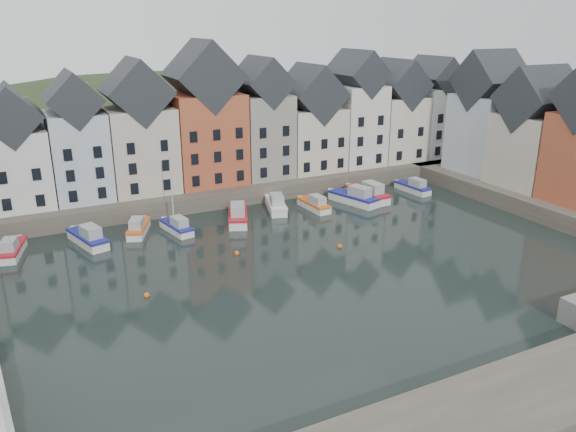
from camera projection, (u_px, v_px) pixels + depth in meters
ground at (312, 278)px, 49.97m from camera, size 260.00×260.00×0.00m
far_quay at (203, 185)px, 74.97m from camera, size 90.00×16.00×2.00m
right_quay at (567, 202)px, 67.88m from camera, size 14.00×54.00×2.00m
hillside at (163, 250)px, 103.13m from camera, size 153.60×70.40×64.00m
far_terrace at (229, 127)px, 72.08m from camera, size 72.37×8.16×17.78m
right_terrace at (536, 131)px, 69.16m from camera, size 8.30×24.25×16.36m
mooring_buoys at (247, 263)px, 52.72m from camera, size 20.50×5.50×0.50m
boat_a at (12, 250)px, 54.60m from camera, size 2.94×5.76×2.12m
boat_b at (88, 238)px, 57.28m from camera, size 3.58×6.58×2.41m
boat_c at (138, 228)px, 60.33m from camera, size 3.71×5.71×2.10m
boat_d at (177, 226)px, 60.73m from camera, size 2.61×5.56×10.23m
boat_e at (238, 215)px, 63.91m from camera, size 4.44×7.06×2.60m
boat_f at (276, 205)px, 67.79m from camera, size 3.69×6.59×2.42m
boat_g at (314, 205)px, 68.13m from camera, size 2.00×5.55×2.10m
boat_h at (355, 198)px, 70.28m from camera, size 3.96×7.12×2.61m
boat_i at (368, 194)px, 71.86m from camera, size 2.67×7.17×2.70m
boat_j at (414, 187)px, 75.22m from camera, size 2.14×5.70×2.15m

